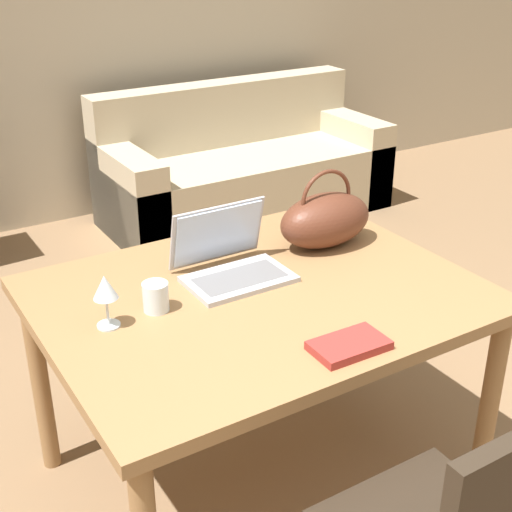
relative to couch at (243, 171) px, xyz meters
The scene contains 7 objects.
dining_table 2.49m from the couch, 119.52° to the right, with size 1.29×1.01×0.73m.
couch is the anchor object (origin of this frame).
laptop 2.40m from the couch, 121.70° to the right, with size 0.33×0.27×0.22m.
drinking_glass 2.63m from the couch, 126.17° to the right, with size 0.08×0.08×0.09m.
wine_glass 2.75m from the couch, 128.58° to the right, with size 0.07×0.07×0.16m.
handbag 2.22m from the couch, 113.08° to the right, with size 0.35×0.20×0.27m.
book 2.85m from the couch, 114.95° to the right, with size 0.20×0.13×0.02m.
Camera 1 is at (-0.93, -0.88, 1.75)m, focal length 50.00 mm.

